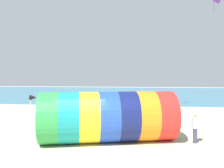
{
  "coord_description": "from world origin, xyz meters",
  "views": [
    {
      "loc": [
        3.06,
        -13.3,
        3.81
      ],
      "look_at": [
        1.25,
        2.49,
        3.17
      ],
      "focal_mm": 40.0,
      "sensor_mm": 36.0,
      "label": 1
    }
  ],
  "objects_px": {
    "kite_handler": "(195,128)",
    "beach_flag": "(33,99)",
    "giant_inflatable_tube": "(108,117)",
    "bystander_near_water": "(46,102)",
    "bystander_mid_beach": "(136,110)"
  },
  "relations": [
    {
      "from": "bystander_mid_beach",
      "to": "kite_handler",
      "type": "bearing_deg",
      "value": -63.6
    },
    {
      "from": "bystander_near_water",
      "to": "bystander_mid_beach",
      "type": "bearing_deg",
      "value": -25.37
    },
    {
      "from": "kite_handler",
      "to": "beach_flag",
      "type": "distance_m",
      "value": 10.53
    },
    {
      "from": "giant_inflatable_tube",
      "to": "bystander_near_water",
      "type": "xyz_separation_m",
      "value": [
        -8.12,
        11.53,
        -0.53
      ]
    },
    {
      "from": "kite_handler",
      "to": "bystander_mid_beach",
      "type": "distance_m",
      "value": 7.52
    },
    {
      "from": "kite_handler",
      "to": "beach_flag",
      "type": "relative_size",
      "value": 0.69
    },
    {
      "from": "kite_handler",
      "to": "bystander_near_water",
      "type": "relative_size",
      "value": 0.97
    },
    {
      "from": "giant_inflatable_tube",
      "to": "bystander_mid_beach",
      "type": "xyz_separation_m",
      "value": [
        1.45,
        6.99,
        -0.58
      ]
    },
    {
      "from": "bystander_mid_beach",
      "to": "beach_flag",
      "type": "relative_size",
      "value": 0.68
    },
    {
      "from": "kite_handler",
      "to": "beach_flag",
      "type": "xyz_separation_m",
      "value": [
        -10.25,
        2.08,
        1.27
      ]
    },
    {
      "from": "kite_handler",
      "to": "bystander_mid_beach",
      "type": "height_order",
      "value": "kite_handler"
    },
    {
      "from": "bystander_mid_beach",
      "to": "beach_flag",
      "type": "height_order",
      "value": "beach_flag"
    },
    {
      "from": "bystander_near_water",
      "to": "beach_flag",
      "type": "xyz_separation_m",
      "value": [
        2.66,
        -9.19,
        1.24
      ]
    },
    {
      "from": "giant_inflatable_tube",
      "to": "kite_handler",
      "type": "distance_m",
      "value": 4.83
    },
    {
      "from": "bystander_near_water",
      "to": "beach_flag",
      "type": "height_order",
      "value": "beach_flag"
    }
  ]
}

